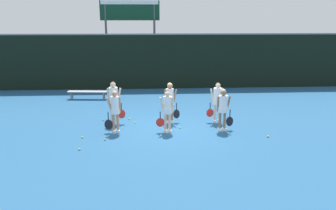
{
  "coord_description": "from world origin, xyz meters",
  "views": [
    {
      "loc": [
        -0.73,
        -12.31,
        4.19
      ],
      "look_at": [
        -0.01,
        0.04,
        0.9
      ],
      "focal_mm": 35.0,
      "sensor_mm": 36.0,
      "label": 1
    }
  ],
  "objects_px": {
    "player_2": "(223,106)",
    "tennis_ball_7": "(135,122)",
    "bench_courtside": "(88,92)",
    "player_3": "(114,99)",
    "player_4": "(170,99)",
    "player_5": "(217,99)",
    "player_1": "(167,108)",
    "scoreboard": "(130,19)",
    "tennis_ball_0": "(180,128)",
    "tennis_ball_3": "(268,136)",
    "player_0": "(115,109)",
    "tennis_ball_1": "(129,119)",
    "tennis_ball_6": "(103,120)",
    "tennis_ball_5": "(82,137)",
    "tennis_ball_2": "(79,149)",
    "tennis_ball_4": "(105,140)"
  },
  "relations": [
    {
      "from": "tennis_ball_1",
      "to": "tennis_ball_6",
      "type": "relative_size",
      "value": 0.99
    },
    {
      "from": "player_4",
      "to": "player_5",
      "type": "bearing_deg",
      "value": 0.88
    },
    {
      "from": "player_5",
      "to": "tennis_ball_5",
      "type": "distance_m",
      "value": 5.55
    },
    {
      "from": "player_1",
      "to": "player_2",
      "type": "bearing_deg",
      "value": 0.18
    },
    {
      "from": "tennis_ball_0",
      "to": "tennis_ball_5",
      "type": "relative_size",
      "value": 0.99
    },
    {
      "from": "player_2",
      "to": "tennis_ball_3",
      "type": "distance_m",
      "value": 1.97
    },
    {
      "from": "tennis_ball_3",
      "to": "tennis_ball_7",
      "type": "xyz_separation_m",
      "value": [
        -4.89,
        1.95,
        -0.0
      ]
    },
    {
      "from": "tennis_ball_4",
      "to": "player_2",
      "type": "bearing_deg",
      "value": 10.87
    },
    {
      "from": "player_4",
      "to": "tennis_ball_6",
      "type": "relative_size",
      "value": 23.76
    },
    {
      "from": "player_2",
      "to": "tennis_ball_7",
      "type": "distance_m",
      "value": 3.68
    },
    {
      "from": "player_1",
      "to": "tennis_ball_6",
      "type": "xyz_separation_m",
      "value": [
        -2.62,
        1.59,
        -0.92
      ]
    },
    {
      "from": "player_2",
      "to": "player_5",
      "type": "distance_m",
      "value": 1.05
    },
    {
      "from": "tennis_ball_5",
      "to": "player_4",
      "type": "bearing_deg",
      "value": 26.96
    },
    {
      "from": "scoreboard",
      "to": "tennis_ball_5",
      "type": "bearing_deg",
      "value": -97.12
    },
    {
      "from": "player_4",
      "to": "tennis_ball_0",
      "type": "xyz_separation_m",
      "value": [
        0.34,
        -0.81,
        -0.96
      ]
    },
    {
      "from": "player_1",
      "to": "tennis_ball_7",
      "type": "distance_m",
      "value": 1.94
    },
    {
      "from": "player_3",
      "to": "player_5",
      "type": "xyz_separation_m",
      "value": [
        4.21,
        -0.01,
        -0.07
      ]
    },
    {
      "from": "tennis_ball_1",
      "to": "tennis_ball_2",
      "type": "height_order",
      "value": "same"
    },
    {
      "from": "player_3",
      "to": "tennis_ball_1",
      "type": "height_order",
      "value": "player_3"
    },
    {
      "from": "player_3",
      "to": "player_1",
      "type": "bearing_deg",
      "value": -28.66
    },
    {
      "from": "scoreboard",
      "to": "tennis_ball_6",
      "type": "bearing_deg",
      "value": -95.59
    },
    {
      "from": "player_0",
      "to": "player_2",
      "type": "height_order",
      "value": "player_2"
    },
    {
      "from": "player_0",
      "to": "tennis_ball_2",
      "type": "xyz_separation_m",
      "value": [
        -1.02,
        -1.69,
        -0.9
      ]
    },
    {
      "from": "scoreboard",
      "to": "tennis_ball_0",
      "type": "relative_size",
      "value": 76.99
    },
    {
      "from": "bench_courtside",
      "to": "player_1",
      "type": "distance_m",
      "value": 6.76
    },
    {
      "from": "tennis_ball_5",
      "to": "tennis_ball_6",
      "type": "height_order",
      "value": "tennis_ball_6"
    },
    {
      "from": "tennis_ball_0",
      "to": "tennis_ball_5",
      "type": "height_order",
      "value": "same"
    },
    {
      "from": "player_0",
      "to": "player_1",
      "type": "xyz_separation_m",
      "value": [
        1.95,
        -0.08,
        0.02
      ]
    },
    {
      "from": "player_2",
      "to": "tennis_ball_0",
      "type": "distance_m",
      "value": 1.88
    },
    {
      "from": "bench_courtside",
      "to": "tennis_ball_4",
      "type": "bearing_deg",
      "value": -70.03
    },
    {
      "from": "tennis_ball_3",
      "to": "tennis_ball_7",
      "type": "bearing_deg",
      "value": 158.27
    },
    {
      "from": "tennis_ball_7",
      "to": "scoreboard",
      "type": "bearing_deg",
      "value": 93.63
    },
    {
      "from": "player_3",
      "to": "tennis_ball_2",
      "type": "height_order",
      "value": "player_3"
    },
    {
      "from": "tennis_ball_3",
      "to": "tennis_ball_4",
      "type": "xyz_separation_m",
      "value": [
        -5.87,
        0.03,
        -0.0
      ]
    },
    {
      "from": "player_3",
      "to": "tennis_ball_3",
      "type": "relative_size",
      "value": 24.64
    },
    {
      "from": "player_2",
      "to": "tennis_ball_7",
      "type": "relative_size",
      "value": 25.03
    },
    {
      "from": "player_3",
      "to": "tennis_ball_0",
      "type": "relative_size",
      "value": 25.68
    },
    {
      "from": "tennis_ball_2",
      "to": "tennis_ball_7",
      "type": "distance_m",
      "value": 3.25
    },
    {
      "from": "bench_courtside",
      "to": "player_3",
      "type": "relative_size",
      "value": 1.21
    },
    {
      "from": "tennis_ball_3",
      "to": "player_2",
      "type": "bearing_deg",
      "value": 149.99
    },
    {
      "from": "scoreboard",
      "to": "player_3",
      "type": "bearing_deg",
      "value": -91.84
    },
    {
      "from": "player_0",
      "to": "tennis_ball_6",
      "type": "height_order",
      "value": "player_0"
    },
    {
      "from": "tennis_ball_4",
      "to": "scoreboard",
      "type": "bearing_deg",
      "value": 87.66
    },
    {
      "from": "scoreboard",
      "to": "player_0",
      "type": "relative_size",
      "value": 3.28
    },
    {
      "from": "player_5",
      "to": "tennis_ball_0",
      "type": "distance_m",
      "value": 2.01
    },
    {
      "from": "scoreboard",
      "to": "bench_courtside",
      "type": "distance_m",
      "value": 6.11
    },
    {
      "from": "player_1",
      "to": "tennis_ball_1",
      "type": "xyz_separation_m",
      "value": [
        -1.54,
        1.67,
        -0.92
      ]
    },
    {
      "from": "tennis_ball_6",
      "to": "player_0",
      "type": "bearing_deg",
      "value": -66.28
    },
    {
      "from": "scoreboard",
      "to": "tennis_ball_5",
      "type": "relative_size",
      "value": 76.53
    },
    {
      "from": "tennis_ball_0",
      "to": "tennis_ball_2",
      "type": "bearing_deg",
      "value": -150.53
    }
  ]
}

